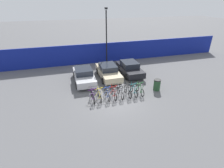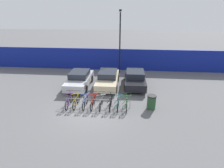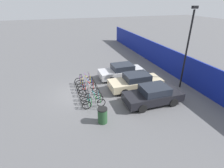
% 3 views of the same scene
% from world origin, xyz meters
% --- Properties ---
extents(ground_plane, '(120.00, 120.00, 0.00)m').
position_xyz_m(ground_plane, '(0.00, 0.00, 0.00)').
color(ground_plane, '#59595B').
extents(hoarding_wall, '(36.00, 0.16, 2.47)m').
position_xyz_m(hoarding_wall, '(0.00, 9.50, 1.23)').
color(hoarding_wall, navy).
rests_on(hoarding_wall, ground).
extents(bike_rack, '(4.68, 0.04, 0.57)m').
position_xyz_m(bike_rack, '(0.34, 0.68, 0.50)').
color(bike_rack, gray).
rests_on(bike_rack, ground).
extents(bicycle_purple, '(0.68, 1.71, 1.05)m').
position_xyz_m(bicycle_purple, '(-1.72, 0.53, 0.38)').
color(bicycle_purple, black).
rests_on(bicycle_purple, ground).
extents(bicycle_yellow, '(0.68, 1.71, 1.05)m').
position_xyz_m(bicycle_yellow, '(-1.20, 0.53, 0.38)').
color(bicycle_yellow, black).
rests_on(bicycle_yellow, ground).
extents(bicycle_blue, '(0.68, 1.71, 1.05)m').
position_xyz_m(bicycle_blue, '(-0.53, 0.53, 0.38)').
color(bicycle_blue, black).
rests_on(bicycle_blue, ground).
extents(bicycle_red, '(0.68, 1.71, 1.05)m').
position_xyz_m(bicycle_red, '(0.02, 0.53, 0.38)').
color(bicycle_red, black).
rests_on(bicycle_red, ground).
extents(bicycle_silver, '(0.68, 1.71, 1.05)m').
position_xyz_m(bicycle_silver, '(0.61, 0.53, 0.38)').
color(bicycle_silver, black).
rests_on(bicycle_silver, ground).
extents(bicycle_black, '(0.68, 1.71, 1.05)m').
position_xyz_m(bicycle_black, '(1.29, 0.53, 0.38)').
color(bicycle_black, black).
rests_on(bicycle_black, ground).
extents(bicycle_teal, '(0.68, 1.71, 1.05)m').
position_xyz_m(bicycle_teal, '(1.82, 0.53, 0.38)').
color(bicycle_teal, black).
rests_on(bicycle_teal, ground).
extents(bicycle_green, '(0.68, 1.71, 1.05)m').
position_xyz_m(bicycle_green, '(2.41, 0.53, 0.38)').
color(bicycle_green, black).
rests_on(bicycle_green, ground).
extents(car_silver, '(1.91, 4.32, 1.40)m').
position_xyz_m(car_silver, '(-1.91, 4.26, 0.69)').
color(car_silver, '#B7B7BC').
rests_on(car_silver, ground).
extents(car_beige, '(1.91, 4.50, 1.40)m').
position_xyz_m(car_beige, '(0.65, 4.57, 0.69)').
color(car_beige, '#C1B28E').
rests_on(car_beige, ground).
extents(car_black, '(1.91, 4.27, 1.40)m').
position_xyz_m(car_black, '(3.13, 4.82, 0.69)').
color(car_black, black).
rests_on(car_black, ground).
extents(lamp_post, '(0.24, 0.44, 6.60)m').
position_xyz_m(lamp_post, '(1.52, 8.50, 3.66)').
color(lamp_post, black).
rests_on(lamp_post, ground).
extents(trash_bin, '(0.63, 0.63, 1.03)m').
position_xyz_m(trash_bin, '(4.15, 0.69, 0.52)').
color(trash_bin, '#234728').
rests_on(trash_bin, ground).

